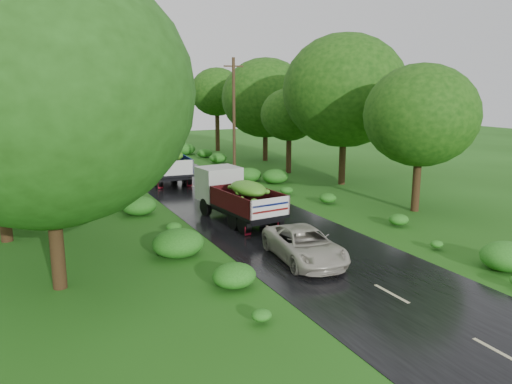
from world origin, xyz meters
TOP-DOWN VIEW (x-y plane):
  - ground at (0.00, 0.00)m, footprint 120.00×120.00m
  - road at (0.00, 5.00)m, footprint 6.50×80.00m
  - road_lines at (0.00, 6.00)m, footprint 0.12×69.60m
  - truck_near at (-0.88, 10.42)m, footprint 2.59×5.93m
  - truck_far at (-1.06, 22.27)m, footprint 2.67×6.46m
  - car at (-0.88, 3.89)m, footprint 2.55×4.64m
  - utility_pole at (4.82, 23.76)m, footprint 1.51×0.28m
  - trees_left at (-10.43, 20.56)m, footprint 7.15×35.48m
  - trees_right at (8.93, 21.35)m, footprint 4.88×31.41m
  - shrubs at (0.00, 14.00)m, footprint 11.90×44.00m

SIDE VIEW (x-z plane):
  - ground at x=0.00m, z-range 0.00..0.00m
  - road at x=0.00m, z-range 0.00..0.02m
  - road_lines at x=0.00m, z-range 0.02..0.02m
  - shrubs at x=0.00m, z-range 0.00..0.70m
  - car at x=-0.88m, z-range 0.02..1.25m
  - truck_near at x=-0.88m, z-range 0.16..2.58m
  - truck_far at x=-1.06m, z-range 0.17..2.83m
  - utility_pole at x=4.82m, z-range 0.13..8.73m
  - trees_right at x=8.93m, z-range 1.49..9.52m
  - trees_left at x=-10.43m, z-range 1.90..11.28m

